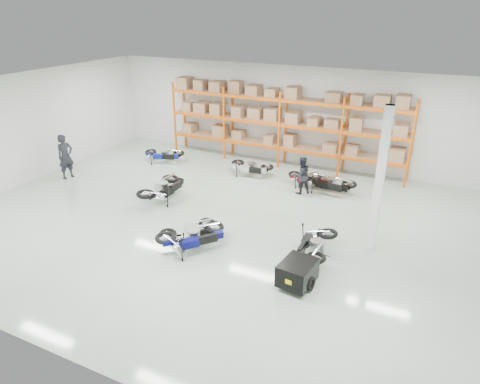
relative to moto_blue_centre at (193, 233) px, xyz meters
The scene contains 14 objects.
room 2.60m from the moto_blue_centre, 97.30° to the left, with size 18.00×18.00×18.00m.
pallet_rack 8.59m from the moto_blue_centre, 91.72° to the left, with size 11.28×0.98×3.62m.
structural_column 5.78m from the moto_blue_centre, 26.55° to the left, with size 0.25×0.25×4.50m, color white.
moto_blue_centre is the anchor object (origin of this frame).
moto_silver_left 0.45m from the moto_blue_centre, 130.37° to the left, with size 0.73×1.65×1.01m, color #B9BCC0, non-canonical shape.
moto_black_far_left 4.02m from the moto_blue_centre, 137.50° to the left, with size 0.89×2.00×1.22m, color black, non-canonical shape.
moto_touring_right 3.70m from the moto_blue_centre, 18.82° to the left, with size 0.81×1.82×1.11m, color black, non-canonical shape.
trailer 3.53m from the moto_blue_centre, ahead, with size 0.95×1.78×0.73m.
moto_back_a 8.25m from the moto_blue_centre, 131.13° to the left, with size 0.74×1.67×1.02m, color navy, non-canonical shape.
moto_back_b 6.52m from the moto_blue_centre, 98.51° to the left, with size 0.75×1.69×1.03m, color #AFB6BA, non-canonical shape.
moto_back_c 6.66m from the moto_blue_centre, 66.56° to the left, with size 0.80×1.81×1.11m, color black, non-canonical shape.
moto_back_d 6.57m from the moto_blue_centre, 74.81° to the left, with size 0.69×1.55×0.95m, color #450D13, non-canonical shape.
person_left 8.53m from the moto_blue_centre, 160.92° to the left, with size 0.71×0.47×1.94m, color black.
person_back 5.82m from the moto_blue_centre, 73.57° to the left, with size 0.75×0.58×1.54m, color black.
Camera 1 is at (6.49, -11.67, 7.02)m, focal length 32.00 mm.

